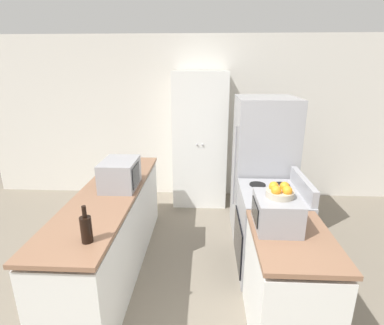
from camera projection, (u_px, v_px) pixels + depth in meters
name	position (u px, v px, depth m)	size (l,w,h in m)	color
wall_back	(197.00, 119.00, 4.90)	(7.00, 0.06, 2.60)	silver
counter_left	(112.00, 232.00, 3.19)	(0.60, 2.42, 0.91)	silver
counter_right	(288.00, 288.00, 2.37)	(0.60, 0.86, 0.91)	silver
pantry_cabinet	(200.00, 140.00, 4.66)	(0.82, 0.60, 2.06)	white
stove	(270.00, 231.00, 3.16)	(0.66, 0.77, 1.07)	#9E9EA3
refrigerator	(262.00, 168.00, 3.81)	(0.73, 0.78, 1.78)	#A3A3A8
microwave	(120.00, 174.00, 3.11)	(0.35, 0.46, 0.29)	#939399
wine_bottle	(86.00, 229.00, 2.14)	(0.08, 0.08, 0.28)	black
toaster_oven	(277.00, 212.00, 2.34)	(0.34, 0.40, 0.25)	#939399
fruit_bowl	(280.00, 191.00, 2.30)	(0.21, 0.21, 0.11)	#B2A893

